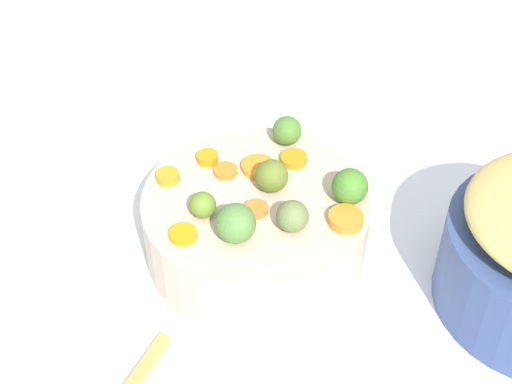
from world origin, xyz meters
name	(u,v)px	position (x,y,z in m)	size (l,w,h in m)	color
tabletop	(246,255)	(0.00, 0.00, 0.01)	(2.40, 2.40, 0.02)	silver
serving_bowl_carrots	(256,225)	(0.01, 0.01, 0.06)	(0.25, 0.25, 0.08)	#C1AA93
carrot_slice_0	(228,170)	(-0.05, 0.00, 0.10)	(0.03, 0.03, 0.01)	orange
carrot_slice_1	(168,176)	(-0.07, -0.06, 0.11)	(0.03, 0.03, 0.01)	orange
carrot_slice_2	(256,209)	(0.02, 0.00, 0.11)	(0.03, 0.03, 0.01)	orange
carrot_slice_3	(258,167)	(-0.04, 0.04, 0.10)	(0.04, 0.04, 0.01)	orange
carrot_slice_4	(183,234)	(0.02, -0.08, 0.10)	(0.03, 0.03, 0.01)	orange
carrot_slice_5	(294,159)	(-0.03, 0.08, 0.11)	(0.03, 0.03, 0.01)	orange
carrot_slice_6	(346,219)	(0.08, 0.07, 0.11)	(0.04, 0.04, 0.01)	orange
carrot_slice_7	(208,158)	(-0.08, -0.01, 0.11)	(0.02, 0.02, 0.01)	orange
brussels_sprout_0	(203,205)	(0.00, -0.05, 0.12)	(0.03, 0.03, 0.03)	olive
brussels_sprout_1	(270,175)	(0.00, 0.03, 0.12)	(0.04, 0.04, 0.04)	#596C26
brussels_sprout_2	(287,131)	(-0.06, 0.09, 0.12)	(0.03, 0.03, 0.03)	#46752A
brussels_sprout_3	(292,216)	(0.06, 0.02, 0.12)	(0.03, 0.03, 0.03)	#5F733E
brussels_sprout_4	(236,223)	(0.05, -0.04, 0.12)	(0.04, 0.04, 0.04)	#4F7A39
brussels_sprout_5	(350,186)	(0.06, 0.10, 0.12)	(0.04, 0.04, 0.04)	#427728
dish_towel	(127,89)	(-0.36, 0.00, 0.02)	(0.13, 0.12, 0.01)	#9EA7C5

